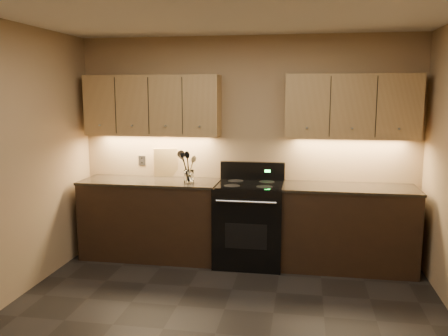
{
  "coord_description": "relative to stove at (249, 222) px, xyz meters",
  "views": [
    {
      "loc": [
        0.68,
        -3.55,
        1.95
      ],
      "look_at": [
        -0.18,
        1.45,
        1.14
      ],
      "focal_mm": 38.0,
      "sensor_mm": 36.0,
      "label": 1
    }
  ],
  "objects": [
    {
      "name": "outlet_plate",
      "position": [
        -1.38,
        0.31,
        0.64
      ],
      "size": [
        0.08,
        0.01,
        0.12
      ],
      "primitive_type": "cube",
      "color": "#B2B5BA",
      "rests_on": "wall_back"
    },
    {
      "name": "cutting_board",
      "position": [
        -1.06,
        0.28,
        0.63
      ],
      "size": [
        0.3,
        0.15,
        0.36
      ],
      "primitive_type": "cube",
      "rotation": [
        0.18,
        0.0,
        0.24
      ],
      "color": "tan",
      "rests_on": "counter_left"
    },
    {
      "name": "steel_skimmer",
      "position": [
        -0.68,
        -0.04,
        0.64
      ],
      "size": [
        0.21,
        0.14,
        0.37
      ],
      "primitive_type": null,
      "rotation": [
        -0.15,
        -0.37,
        0.03
      ],
      "color": "silver",
      "rests_on": "utensil_crock"
    },
    {
      "name": "steel_spatula",
      "position": [
        -0.67,
        -0.01,
        0.64
      ],
      "size": [
        0.23,
        0.11,
        0.35
      ],
      "primitive_type": null,
      "rotation": [
        0.14,
        -0.4,
        -0.34
      ],
      "color": "silver",
      "rests_on": "utensil_crock"
    },
    {
      "name": "wooden_spoon",
      "position": [
        -0.73,
        -0.03,
        0.61
      ],
      "size": [
        0.15,
        0.11,
        0.3
      ],
      "primitive_type": null,
      "rotation": [
        -0.11,
        0.31,
        0.15
      ],
      "color": "tan",
      "rests_on": "utensil_crock"
    },
    {
      "name": "counter_right",
      "position": [
        1.1,
        0.02,
        -0.01
      ],
      "size": [
        1.46,
        0.62,
        0.93
      ],
      "color": "black",
      "rests_on": "ground"
    },
    {
      "name": "black_turner",
      "position": [
        -0.7,
        -0.05,
        0.64
      ],
      "size": [
        0.19,
        0.13,
        0.36
      ],
      "primitive_type": null,
      "rotation": [
        -0.17,
        -0.2,
        0.43
      ],
      "color": "black",
      "rests_on": "utensil_crock"
    },
    {
      "name": "upper_cab_left",
      "position": [
        -1.18,
        0.17,
        1.32
      ],
      "size": [
        1.6,
        0.3,
        0.7
      ],
      "primitive_type": "cube",
      "color": "tan",
      "rests_on": "wall_back"
    },
    {
      "name": "floor",
      "position": [
        -0.08,
        -1.68,
        -0.48
      ],
      "size": [
        4.0,
        4.0,
        0.0
      ],
      "primitive_type": "plane",
      "color": "black",
      "rests_on": "ground"
    },
    {
      "name": "ceiling",
      "position": [
        -0.08,
        -1.68,
        2.12
      ],
      "size": [
        4.0,
        4.0,
        0.0
      ],
      "primitive_type": "plane",
      "rotation": [
        3.14,
        0.0,
        0.0
      ],
      "color": "silver",
      "rests_on": "wall_back"
    },
    {
      "name": "counter_left",
      "position": [
        -1.18,
        0.02,
        -0.01
      ],
      "size": [
        1.62,
        0.62,
        0.93
      ],
      "color": "black",
      "rests_on": "ground"
    },
    {
      "name": "black_spoon",
      "position": [
        -0.7,
        0.0,
        0.64
      ],
      "size": [
        0.07,
        0.14,
        0.35
      ],
      "primitive_type": null,
      "rotation": [
        0.23,
        -0.0,
        -0.04
      ],
      "color": "black",
      "rests_on": "utensil_crock"
    },
    {
      "name": "utensil_crock",
      "position": [
        -0.7,
        -0.03,
        0.52
      ],
      "size": [
        0.13,
        0.13,
        0.14
      ],
      "color": "white",
      "rests_on": "counter_left"
    },
    {
      "name": "stove",
      "position": [
        0.0,
        0.0,
        0.0
      ],
      "size": [
        0.76,
        0.68,
        1.14
      ],
      "color": "black",
      "rests_on": "ground"
    },
    {
      "name": "wall_back",
      "position": [
        -0.08,
        0.32,
        0.82
      ],
      "size": [
        4.0,
        0.04,
        2.6
      ],
      "primitive_type": "cube",
      "color": "#A0895E",
      "rests_on": "ground"
    },
    {
      "name": "upper_cab_right",
      "position": [
        1.1,
        0.17,
        1.32
      ],
      "size": [
        1.44,
        0.3,
        0.7
      ],
      "primitive_type": "cube",
      "color": "tan",
      "rests_on": "wall_back"
    }
  ]
}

